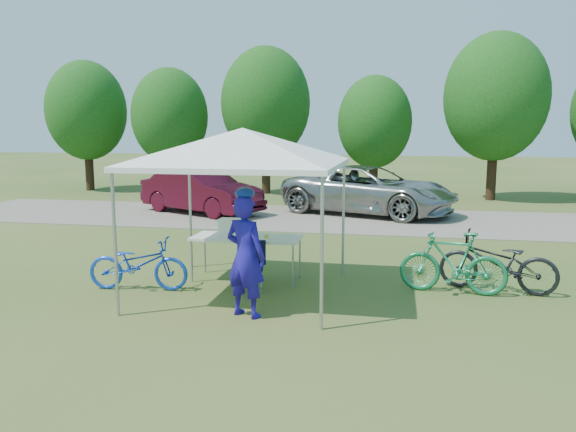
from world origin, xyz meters
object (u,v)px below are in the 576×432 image
minivan (369,190)px  cooler (231,227)px  bike_green (453,263)px  sedan (201,191)px  cyclist (246,257)px  folding_chair (252,261)px  folding_table (246,239)px  bike_blue (138,264)px  bike_dark (498,262)px

minivan → cooler: bearing=-172.8°
bike_green → sedan: (-7.14, 7.69, 0.21)m
cooler → sedan: size_ratio=0.10×
sedan → minivan: bearing=-54.4°
cooler → bike_green: (3.87, -0.18, -0.43)m
cooler → cyclist: cyclist is taller
bike_green → folding_chair: bearing=-75.9°
folding_table → bike_green: 3.60m
folding_chair → cooler: 0.93m
cyclist → bike_blue: cyclist is taller
bike_blue → sedan: (-1.93, 8.49, 0.28)m
cooler → bike_green: size_ratio=0.25×
bike_dark → minivan: minivan is taller
cyclist → sedan: 10.30m
folding_chair → bike_blue: (-1.89, -0.38, -0.04)m
cooler → bike_dark: bearing=0.9°
bike_blue → minivan: minivan is taller
sedan → bike_green: bearing=-111.0°
cyclist → bike_dark: size_ratio=0.93×
cyclist → folding_table: bearing=-53.8°
cyclist → sedan: size_ratio=0.41×
minivan → folding_chair: bearing=-168.6°
bike_blue → bike_dark: size_ratio=0.89×
folding_chair → bike_green: (3.33, 0.43, 0.03)m
cyclist → bike_green: bearing=-128.9°
cooler → minivan: 8.65m
cooler → cyclist: size_ratio=0.24×
cooler → sedan: bearing=113.6°
sedan → cyclist: bearing=-130.6°
bike_blue → folding_chair: bearing=-85.2°
folding_chair → cyclist: size_ratio=0.47×
folding_chair → minivan: size_ratio=0.15×
folding_table → cooler: (-0.28, -0.00, 0.20)m
bike_green → minivan: minivan is taller
folding_chair → bike_green: size_ratio=0.48×
cooler → folding_chair: bearing=-48.2°
folding_table → folding_chair: 0.71m
cooler → bike_dark: cooler is taller
cooler → bike_dark: 4.63m
cooler → minivan: size_ratio=0.08×
minivan → sedan: size_ratio=1.28×
folding_table → cooler: size_ratio=4.49×
cooler → bike_dark: (4.61, 0.07, -0.45)m
folding_table → bike_green: size_ratio=1.12×
folding_table → bike_blue: size_ratio=1.14×
cyclist → minivan: cyclist is taller
folding_chair → bike_blue: bike_blue is taller
bike_blue → bike_green: bike_green is taller
cooler → bike_blue: size_ratio=0.25×
folding_table → bike_green: (3.58, -0.18, -0.23)m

